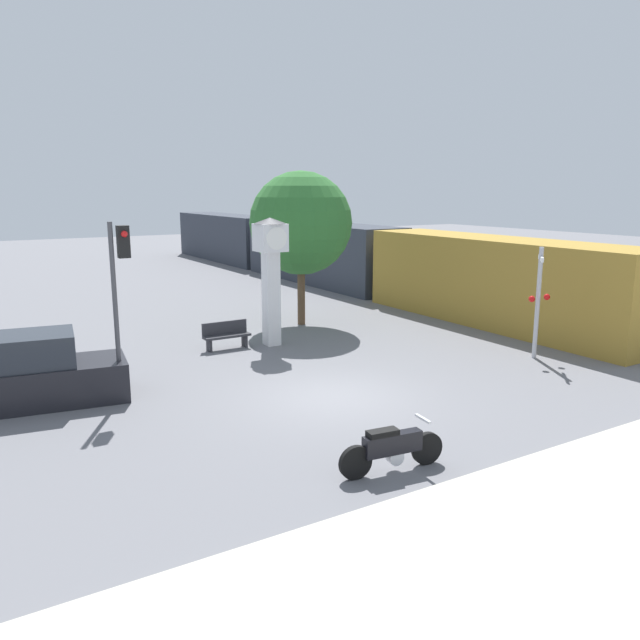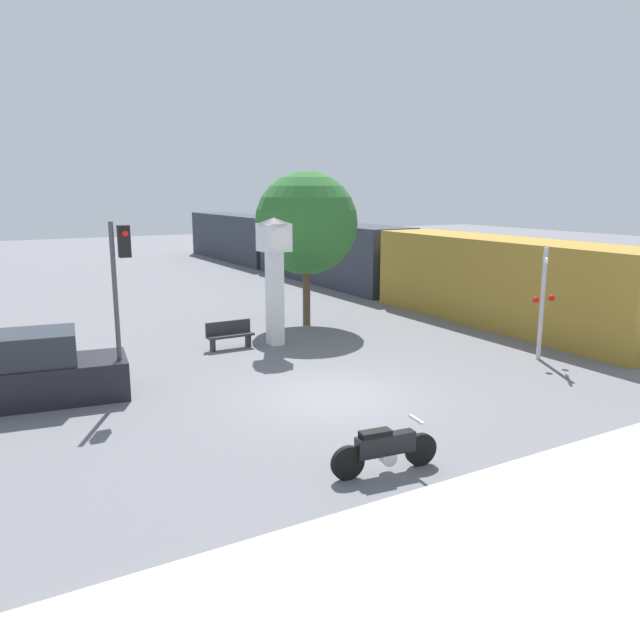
# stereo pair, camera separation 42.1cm
# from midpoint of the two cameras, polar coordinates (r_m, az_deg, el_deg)

# --- Properties ---
(ground_plane) EXTENTS (120.00, 120.00, 0.00)m
(ground_plane) POSITION_cam_midpoint_polar(r_m,az_deg,el_deg) (16.24, 0.49, -7.08)
(ground_plane) COLOR slate
(sidewalk_strip) EXTENTS (36.00, 6.00, 0.10)m
(sidewalk_strip) POSITION_cam_midpoint_polar(r_m,az_deg,el_deg) (10.79, 25.59, -18.33)
(sidewalk_strip) COLOR #BCB7A8
(sidewalk_strip) RESTS_ON ground_plane
(motorcycle) EXTENTS (2.22, 0.52, 0.98)m
(motorcycle) POSITION_cam_midpoint_polar(r_m,az_deg,el_deg) (12.09, 5.59, -11.59)
(motorcycle) COLOR black
(motorcycle) RESTS_ON ground_plane
(clock_tower) EXTENTS (1.11, 1.11, 4.35)m
(clock_tower) POSITION_cam_midpoint_polar(r_m,az_deg,el_deg) (21.15, -5.11, 5.35)
(clock_tower) COLOR white
(clock_tower) RESTS_ON ground_plane
(freight_train) EXTENTS (2.80, 40.06, 3.40)m
(freight_train) POSITION_cam_midpoint_polar(r_m,az_deg,el_deg) (36.16, -0.33, 6.19)
(freight_train) COLOR olive
(freight_train) RESTS_ON ground_plane
(traffic_light) EXTENTS (0.50, 0.35, 4.50)m
(traffic_light) POSITION_cam_midpoint_polar(r_m,az_deg,el_deg) (16.39, -18.58, 3.57)
(traffic_light) COLOR #47474C
(traffic_light) RESTS_ON ground_plane
(railroad_crossing_signal) EXTENTS (0.90, 0.82, 3.53)m
(railroad_crossing_signal) POSITION_cam_midpoint_polar(r_m,az_deg,el_deg) (20.64, 18.78, 1.91)
(railroad_crossing_signal) COLOR #B7B7BC
(railroad_crossing_signal) RESTS_ON ground_plane
(street_tree) EXTENTS (3.98, 3.98, 5.98)m
(street_tree) POSITION_cam_midpoint_polar(r_m,az_deg,el_deg) (24.35, -2.27, 8.82)
(street_tree) COLOR brown
(street_tree) RESTS_ON ground_plane
(bench) EXTENTS (1.60, 0.44, 0.92)m
(bench) POSITION_cam_midpoint_polar(r_m,az_deg,el_deg) (21.22, -9.14, -1.32)
(bench) COLOR #2D2D33
(bench) RESTS_ON ground_plane
(parked_car) EXTENTS (4.42, 2.39, 1.80)m
(parked_car) POSITION_cam_midpoint_polar(r_m,az_deg,el_deg) (17.19, -25.21, -4.55)
(parked_car) COLOR black
(parked_car) RESTS_ON ground_plane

